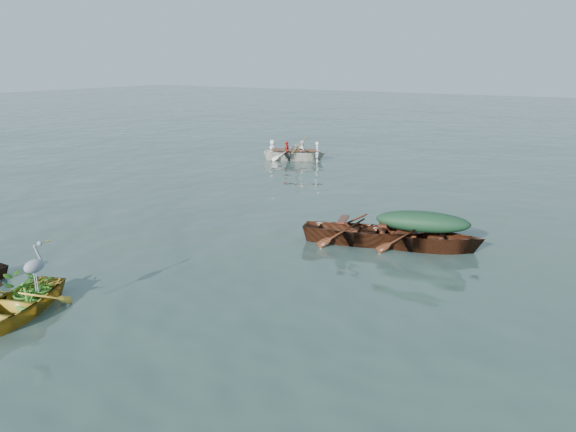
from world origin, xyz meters
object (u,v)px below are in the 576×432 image
(rowed_boat, at_px, (295,160))
(green_tarp_boat, at_px, (421,249))
(open_wooden_boat, at_px, (362,243))
(yellow_dinghy, at_px, (13,319))
(heron, at_px, (35,274))

(rowed_boat, bearing_deg, green_tarp_boat, -156.98)
(open_wooden_boat, bearing_deg, green_tarp_boat, -91.27)
(yellow_dinghy, xyz_separation_m, rowed_boat, (-4.47, 17.12, 0.00))
(yellow_dinghy, distance_m, green_tarp_boat, 9.26)
(green_tarp_boat, distance_m, rowed_boat, 13.27)
(open_wooden_boat, relative_size, rowed_boat, 1.06)
(yellow_dinghy, relative_size, open_wooden_boat, 0.75)
(green_tarp_boat, bearing_deg, rowed_boat, 29.83)
(green_tarp_boat, relative_size, open_wooden_boat, 0.97)
(green_tarp_boat, xyz_separation_m, open_wooden_boat, (-1.42, -0.40, 0.00))
(rowed_boat, bearing_deg, open_wooden_boat, -162.79)
(rowed_boat, relative_size, heron, 4.43)
(open_wooden_boat, bearing_deg, yellow_dinghy, 137.43)
(open_wooden_boat, distance_m, heron, 7.85)
(yellow_dinghy, height_order, rowed_boat, rowed_boat)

